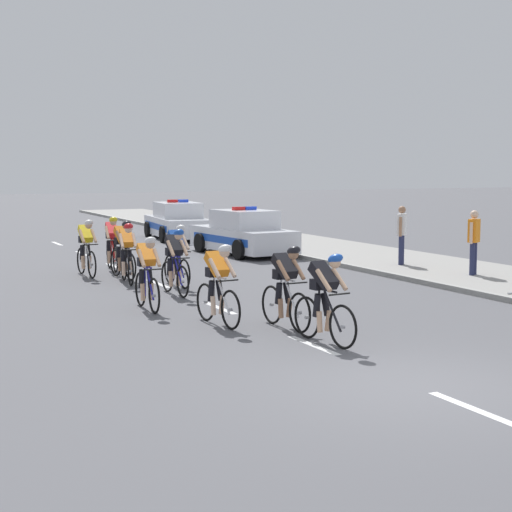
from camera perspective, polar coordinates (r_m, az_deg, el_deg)
name	(u,v)px	position (r m, az deg, el deg)	size (l,w,h in m)	color
ground_plane	(415,386)	(11.62, 10.71, -8.63)	(160.00, 160.00, 0.00)	#56565B
sidewalk_slab	(360,255)	(27.43, 7.05, 0.07)	(4.14, 60.00, 0.12)	gray
kerb_edge	(306,258)	(26.43, 3.39, -0.11)	(0.16, 60.00, 0.13)	#9E9E99
lane_markings_centre	(158,284)	(21.18, -6.65, -1.87)	(0.14, 25.60, 0.01)	white
cyclist_lead	(325,297)	(13.92, 4.72, -2.78)	(0.46, 1.72, 1.56)	black
cyclist_second	(286,286)	(15.17, 2.05, -2.02)	(0.43, 1.72, 1.56)	black
cyclist_third	(218,283)	(15.49, -2.58, -1.86)	(0.44, 1.72, 1.56)	black
cyclist_fourth	(147,272)	(17.25, -7.38, -1.08)	(0.42, 1.72, 1.56)	black
cyclist_fifth	(175,261)	(19.20, -5.52, -0.32)	(0.42, 1.72, 1.56)	black
cyclist_sixth	(177,254)	(20.56, -5.37, 0.11)	(0.42, 1.72, 1.56)	black
cyclist_seventh	(127,252)	(21.26, -8.73, 0.26)	(0.45, 1.72, 1.56)	black
cyclist_eighth	(86,247)	(22.80, -11.42, 0.60)	(0.43, 1.72, 1.56)	black
cyclist_ninth	(112,243)	(23.94, -9.72, 0.90)	(0.45, 1.72, 1.56)	black
cyclist_tenth	(123,249)	(22.21, -9.00, 0.50)	(0.45, 1.72, 1.56)	black
police_car_nearest	(243,234)	(27.90, -0.87, 1.50)	(2.30, 4.54, 1.59)	silver
police_car_second	(177,222)	(33.85, -5.35, 2.29)	(2.32, 4.55, 1.59)	silver
spectator_middle	(402,231)	(24.34, 9.84, 1.68)	(0.42, 0.42, 1.68)	#23284C
spectator_back	(474,238)	(22.42, 14.54, 1.20)	(0.48, 0.38, 1.68)	#23284C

